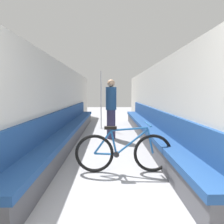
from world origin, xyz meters
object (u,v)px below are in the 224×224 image
Objects in this scene: grab_pole_near at (101,101)px; passenger_standing at (111,108)px; bicycle at (124,152)px; bench_seat_row_left at (70,130)px; bench_seat_row_right at (149,130)px.

grab_pole_near reaches higher than passenger_standing.
bicycle is at bearing 89.01° from passenger_standing.
grab_pole_near reaches higher than bench_seat_row_left.
bench_seat_row_left is 1.27m from passenger_standing.
passenger_standing reaches higher than bench_seat_row_left.
grab_pole_near is at bearing -81.95° from passenger_standing.
passenger_standing is (-1.03, 0.20, 0.57)m from bench_seat_row_right.
bench_seat_row_right is 1.20m from passenger_standing.
bicycle is 2.22m from passenger_standing.
passenger_standing is at bearing 10.10° from bench_seat_row_left.
bicycle is at bearing -56.27° from bench_seat_row_left.
bench_seat_row_right is at bearing 57.88° from bicycle.
bench_seat_row_right reaches higher than bicycle.
bench_seat_row_right is at bearing 0.00° from bench_seat_row_left.
bicycle is at bearing -81.56° from grab_pole_near.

